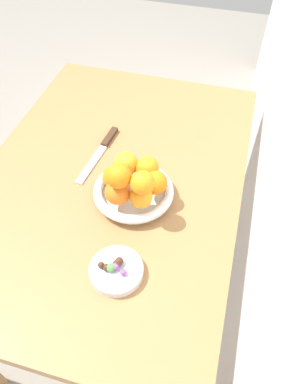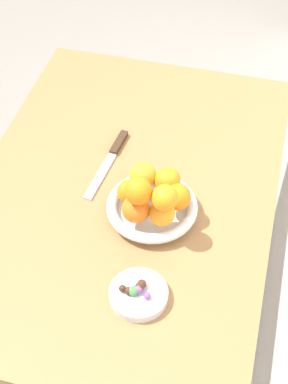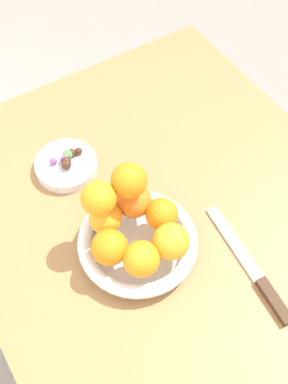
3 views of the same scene
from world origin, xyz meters
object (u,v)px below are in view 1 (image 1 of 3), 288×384
orange_1 (141,197)px  candy_ball_2 (123,272)px  orange_4 (126,164)px  candy_ball_7 (106,267)px  orange_7 (142,183)px  candy_dish (116,271)px  candy_ball_5 (119,261)px  fruit_bowl (134,192)px  dining_table (113,195)px  orange_6 (119,176)px  knife (101,149)px  orange_2 (155,183)px  orange_3 (147,168)px  candy_ball_4 (111,269)px  orange_0 (118,192)px  orange_5 (113,177)px  candy_ball_3 (111,268)px  candy_ball_0 (117,264)px  candy_ball_1 (101,265)px  candy_ball_6 (116,266)px

orange_1 → candy_ball_2: 0.20m
orange_4 → candy_ball_2: bearing=16.1°
candy_ball_7 → orange_7: bearing=170.1°
candy_dish → candy_ball_5: (-0.01, 0.00, 0.02)m
fruit_bowl → orange_4: (-0.05, -0.04, 0.05)m
candy_dish → candy_ball_2: candy_ball_2 is taller
dining_table → orange_7: (0.12, 0.13, 0.22)m
orange_6 → knife: bearing=-147.8°
candy_ball_2 → candy_dish: bearing=-114.1°
orange_2 → candy_ball_7: 0.26m
fruit_bowl → orange_1: bearing=34.9°
orange_3 → candy_ball_4: size_ratio=3.92×
fruit_bowl → candy_ball_2: (0.25, 0.05, 0.01)m
fruit_bowl → orange_2: size_ratio=3.43×
orange_4 → orange_6: orange_6 is taller
orange_2 → knife: bearing=-125.5°
candy_ball_5 → candy_dish: bearing=-13.9°
orange_1 → knife: bearing=-137.8°
fruit_bowl → knife: bearing=-135.7°
candy_ball_7 → fruit_bowl: bearing=-178.0°
orange_1 → orange_7: (0.01, 0.01, 0.06)m
candy_dish → candy_ball_5: 0.03m
knife → orange_0: bearing=31.0°
candy_dish → orange_0: (-0.18, -0.05, 0.06)m
orange_5 → candy_ball_3: size_ratio=2.85×
candy_ball_0 → candy_ball_2: bearing=52.4°
orange_2 → candy_ball_5: (0.23, -0.03, -0.04)m
orange_5 → candy_ball_0: 0.24m
orange_6 → candy_ball_4: bearing=11.1°
dining_table → orange_5: bearing=26.9°
orange_4 → candy_ball_1: size_ratio=4.24×
orange_1 → candy_ball_5: size_ratio=3.04×
orange_6 → candy_ball_6: (0.18, 0.05, -0.11)m
dining_table → candy_ball_4: size_ratio=67.09×
orange_6 → orange_7: size_ratio=1.04×
orange_1 → candy_ball_3: 0.20m
orange_4 → knife: bearing=-131.9°
orange_3 → candy_ball_3: bearing=-1.2°
orange_0 → orange_3: (-0.11, 0.05, -0.00)m
orange_7 → candy_ball_0: orange_7 is taller
dining_table → candy_dish: 0.34m
dining_table → candy_ball_5: bearing=22.9°
candy_ball_0 → candy_ball_7: size_ratio=1.15×
candy_ball_0 → candy_ball_1: size_ratio=1.29×
candy_ball_2 → candy_ball_3: (-0.00, -0.03, 0.00)m
candy_dish → orange_2: bearing=172.8°
orange_7 → candy_ball_0: size_ratio=3.05×
candy_ball_5 → orange_0: bearing=-161.1°
orange_7 → candy_ball_3: (0.19, -0.02, -0.10)m
dining_table → candy_ball_1: candy_ball_1 is taller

